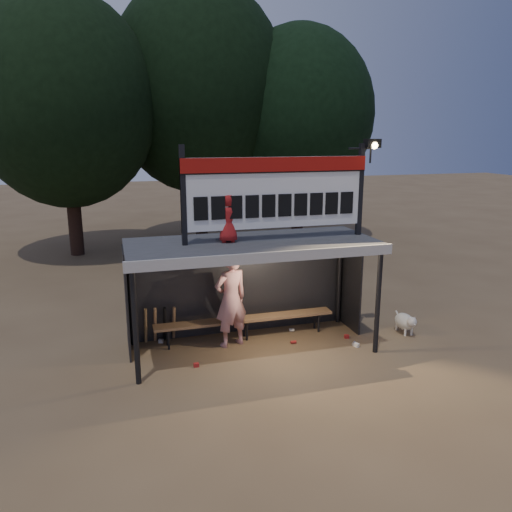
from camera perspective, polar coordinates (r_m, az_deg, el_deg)
The scene contains 13 objects.
ground at distance 10.73m, azimuth -0.43°, elevation -10.47°, with size 80.00×80.00×0.00m, color brown.
player at distance 10.51m, azimuth -2.89°, elevation -4.95°, with size 0.75×0.50×2.07m, color silver.
child_a at distance 10.10m, azimuth -4.02°, elevation 4.46°, with size 0.45×0.35×0.92m, color gray.
child_b at distance 9.82m, azimuth -3.23°, elevation 4.34°, with size 0.47×0.31×0.96m, color #AE1B1A.
dugout_shelter at distance 10.34m, azimuth -0.82°, elevation -0.56°, with size 5.10×2.08×2.32m.
scoreboard_assembly at distance 10.00m, azimuth 2.65°, elevation 7.55°, with size 4.10×0.27×1.99m.
bench at distance 11.05m, azimuth -1.22°, elevation -7.30°, with size 4.00×0.35×0.48m.
tree_left at distance 19.49m, azimuth -21.03°, elevation 16.15°, with size 6.46×6.46×9.27m.
tree_mid at distance 21.31m, azimuth -6.65°, elevation 18.41°, with size 7.22×7.22×10.36m.
tree_right at distance 21.35m, azimuth 4.97°, elevation 15.81°, with size 6.08×6.08×8.72m.
dog at distance 11.86m, azimuth 16.71°, elevation -7.20°, with size 0.36×0.81×0.49m.
bats at distance 11.01m, azimuth -10.93°, elevation -7.66°, with size 0.68×0.35×0.84m.
litter at distance 10.89m, azimuth 3.47°, elevation -9.89°, with size 4.10×1.49×0.08m.
Camera 1 is at (-2.66, -9.42, 4.40)m, focal length 35.00 mm.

